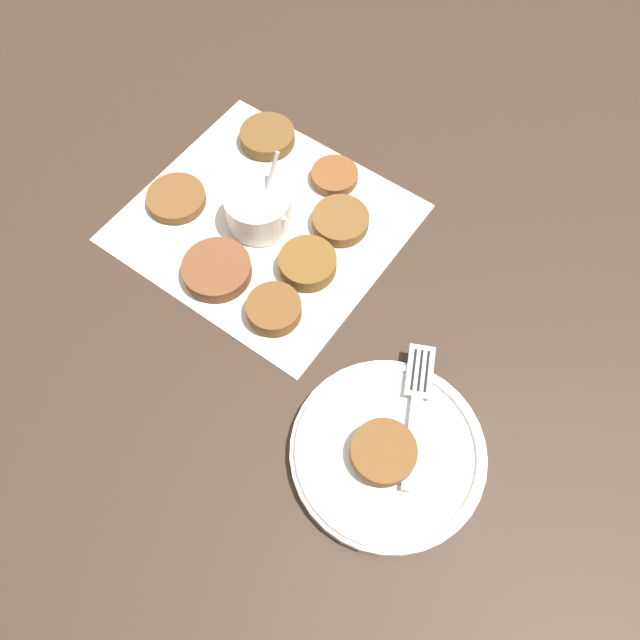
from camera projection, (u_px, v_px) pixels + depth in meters
name	position (u px, v px, depth m)	size (l,w,h in m)	color
ground_plane	(242.00, 217.00, 0.81)	(4.00, 4.00, 0.00)	#38281E
napkin	(265.00, 222.00, 0.80)	(0.35, 0.33, 0.00)	silver
sauce_bowl	(259.00, 210.00, 0.78)	(0.09, 0.08, 0.10)	white
fritter_0	(334.00, 176.00, 0.83)	(0.06, 0.06, 0.01)	brown
fritter_1	(267.00, 136.00, 0.86)	(0.08, 0.08, 0.02)	brown
fritter_2	(176.00, 198.00, 0.81)	(0.08, 0.08, 0.01)	brown
fritter_3	(308.00, 263.00, 0.76)	(0.07, 0.07, 0.02)	brown
fritter_4	(217.00, 270.00, 0.76)	(0.08, 0.08, 0.02)	brown
fritter_5	(340.00, 220.00, 0.79)	(0.07, 0.07, 0.02)	brown
fritter_6	(274.00, 309.00, 0.73)	(0.06, 0.06, 0.02)	brown
serving_plate	(388.00, 452.00, 0.65)	(0.21, 0.21, 0.02)	white
fritter_on_plate	(384.00, 452.00, 0.63)	(0.07, 0.07, 0.02)	brown
fork	(417.00, 398.00, 0.67)	(0.10, 0.15, 0.00)	silver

